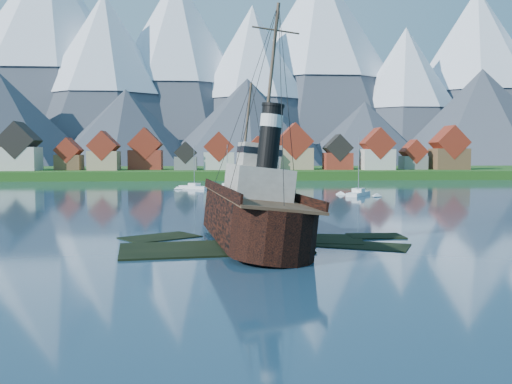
{
  "coord_description": "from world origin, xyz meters",
  "views": [
    {
      "loc": [
        -2.66,
        -57.03,
        9.42
      ],
      "look_at": [
        1.65,
        6.0,
        5.0
      ],
      "focal_mm": 40.0,
      "sensor_mm": 36.0,
      "label": 1
    }
  ],
  "objects": [
    {
      "name": "tugboat_wreck",
      "position": [
        0.64,
        3.95,
        3.21
      ],
      "size": [
        7.5,
        32.31,
        25.61
      ],
      "rotation": [
        0.0,
        0.11,
        0.12
      ],
      "color": "black",
      "rests_on": "ground"
    },
    {
      "name": "shore_bank",
      "position": [
        0.0,
        170.0,
        0.0
      ],
      "size": [
        600.0,
        80.0,
        3.2
      ],
      "primitive_type": "cube",
      "color": "#204313",
      "rests_on": "ground"
    },
    {
      "name": "seawall",
      "position": [
        0.0,
        132.0,
        0.0
      ],
      "size": [
        600.0,
        2.5,
        2.0
      ],
      "primitive_type": "cube",
      "color": "#3F3D38",
      "rests_on": "ground"
    },
    {
      "name": "sailboat_e",
      "position": [
        -0.05,
        90.12,
        0.26
      ],
      "size": [
        4.75,
        10.59,
        11.92
      ],
      "rotation": [
        0.0,
        0.0,
        -0.22
      ],
      "color": "white",
      "rests_on": "ground"
    },
    {
      "name": "sailboat_c",
      "position": [
        -8.56,
        90.67,
        0.27
      ],
      "size": [
        8.41,
        8.05,
        12.0
      ],
      "rotation": [
        0.0,
        0.0,
        0.82
      ],
      "color": "white",
      "rests_on": "ground"
    },
    {
      "name": "town",
      "position": [
        -33.12,
        152.18,
        8.99
      ],
      "size": [
        250.96,
        16.69,
        17.3
      ],
      "color": "maroon",
      "rests_on": "ground"
    },
    {
      "name": "mountains",
      "position": [
        -0.79,
        481.26,
        89.34
      ],
      "size": [
        965.0,
        340.0,
        205.0
      ],
      "color": "#2D333D",
      "rests_on": "ground"
    },
    {
      "name": "shoal",
      "position": [
        1.78,
        2.15,
        -0.35
      ],
      "size": [
        31.71,
        21.24,
        1.14
      ],
      "color": "black",
      "rests_on": "ground"
    },
    {
      "name": "sailboat_d",
      "position": [
        27.94,
        64.47,
        0.3
      ],
      "size": [
        7.2,
        9.57,
        13.3
      ],
      "rotation": [
        0.0,
        0.0,
        -0.55
      ],
      "color": "white",
      "rests_on": "ground"
    },
    {
      "name": "ground",
      "position": [
        0.0,
        0.0,
        0.0
      ],
      "size": [
        1400.0,
        1400.0,
        0.0
      ],
      "primitive_type": "plane",
      "color": "#1C394F",
      "rests_on": "ground"
    }
  ]
}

